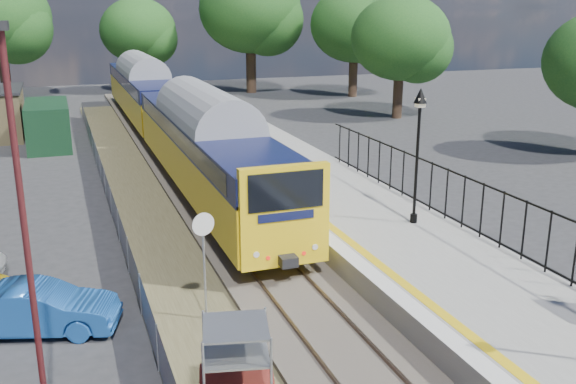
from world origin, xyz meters
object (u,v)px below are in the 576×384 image
carpark_lamp (24,220)px  car_blue (38,309)px  brick_plinth (237,381)px  train (167,110)px  victorian_lamp_north (419,124)px  speed_sign (204,247)px

carpark_lamp → car_blue: (-0.20, 4.42, -3.75)m
brick_plinth → train: bearing=83.4°
carpark_lamp → brick_plinth: bearing=-18.0°
brick_plinth → carpark_lamp: size_ratio=0.30×
victorian_lamp_north → train: bearing=105.9°
brick_plinth → carpark_lamp: (-3.50, 1.14, 3.28)m
victorian_lamp_north → carpark_lamp: 13.54m
speed_sign → car_blue: bearing=155.2°
train → speed_sign: size_ratio=13.48×
train → brick_plinth: train is taller
victorian_lamp_north → speed_sign: victorian_lamp_north is taller
car_blue → train: bearing=-1.4°
car_blue → brick_plinth: bearing=-129.7°
train → car_blue: 21.89m
train → car_blue: train is taller
victorian_lamp_north → car_blue: victorian_lamp_north is taller
victorian_lamp_north → brick_plinth: 11.79m
victorian_lamp_north → brick_plinth: size_ratio=1.98×
train → carpark_lamp: (-6.57, -25.17, 2.06)m
speed_sign → car_blue: size_ratio=0.76×
victorian_lamp_north → speed_sign: bearing=-159.5°
carpark_lamp → car_blue: 5.80m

